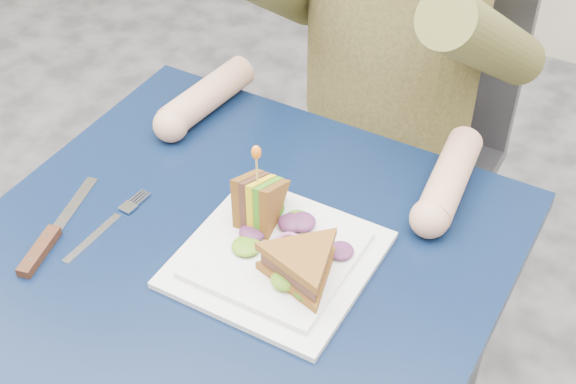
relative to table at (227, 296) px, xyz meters
The scene contains 11 objects.
table is the anchor object (origin of this frame).
chair 0.69m from the table, 90.00° to the left, with size 0.42×0.40×0.93m.
plate 0.12m from the table, 25.78° to the left, with size 0.26×0.26×0.02m.
sandwich_flat 0.18m from the table, ahead, with size 0.17×0.17×0.05m.
sandwich_upright 0.16m from the table, 81.84° to the left, with size 0.08×0.13×0.13m.
fork 0.21m from the table, behind, with size 0.02×0.18×0.01m.
knife 0.28m from the table, 156.92° to the right, with size 0.07×0.22×0.02m.
toothpick 0.21m from the table, 81.84° to the left, with size 0.00×0.00×0.06m, color tan.
toothpick_frill 0.24m from the table, 81.84° to the left, with size 0.01×0.01×0.02m, color orange.
lettuce_spill 0.14m from the table, 30.39° to the left, with size 0.15×0.13×0.02m, color #337A14, non-canonical shape.
onion_ring 0.15m from the table, 24.51° to the left, with size 0.04×0.04×0.01m, color #9E4C7A.
Camera 1 is at (0.47, -0.65, 1.56)m, focal length 50.00 mm.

